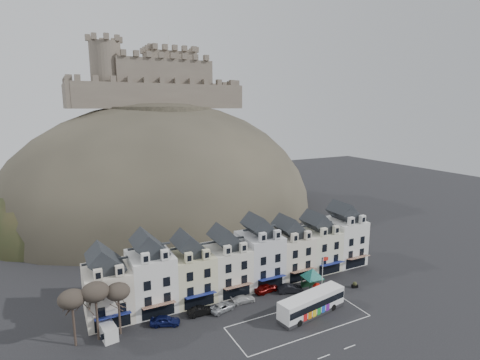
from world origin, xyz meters
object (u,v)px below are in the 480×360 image
object	(u,v)px
white_van	(108,330)
car_navy	(165,321)
flagpole	(323,273)
car_white	(243,299)
red_buoy	(317,288)
car_black	(201,311)
car_maroon	(266,288)
car_silver	(223,307)
bus_shelter	(312,273)
car_charcoal	(290,289)
bus	(312,303)

from	to	relation	value
white_van	car_navy	distance (m)	8.18
flagpole	car_white	bearing A→B (deg)	162.70
red_buoy	car_black	distance (m)	21.00
white_van	car_maroon	world-z (taller)	white_van
car_black	car_white	distance (m)	7.76
car_silver	white_van	bearing A→B (deg)	72.28
car_maroon	car_black	bearing A→B (deg)	90.76
bus_shelter	car_white	distance (m)	13.49
car_black	car_white	world-z (taller)	car_black
flagpole	car_charcoal	xyz separation A→B (m)	(-4.35, 3.42, -3.44)
car_black	car_maroon	bearing A→B (deg)	-81.16
bus	white_van	xyz separation A→B (m)	(-29.72, 8.50, -0.92)
car_silver	car_white	world-z (taller)	same
flagpole	red_buoy	bearing A→B (deg)	109.50
red_buoy	car_black	bearing A→B (deg)	172.19
car_silver	car_maroon	size ratio (longest dim) A/B	0.96
white_van	car_black	distance (m)	13.97
bus_shelter	car_charcoal	xyz separation A→B (m)	(-4.09, 0.90, -2.47)
white_van	car_black	size ratio (longest dim) A/B	1.10
flagpole	car_navy	size ratio (longest dim) A/B	1.63
bus_shelter	car_white	size ratio (longest dim) A/B	1.52
bus	car_maroon	size ratio (longest dim) A/B	2.77
red_buoy	car_black	xyz separation A→B (m)	(-20.80, 2.85, -0.30)
car_navy	car_white	distance (m)	13.60
red_buoy	white_van	bearing A→B (deg)	174.15
car_white	car_black	bearing A→B (deg)	94.98
car_white	car_charcoal	bearing A→B (deg)	-92.25
bus_shelter	car_white	xyz separation A→B (m)	(-13.13, 1.66, -2.58)
bus	car_maroon	xyz separation A→B (m)	(-2.64, 9.49, -1.15)
bus	car_silver	distance (m)	14.27
car_silver	car_black	bearing A→B (deg)	69.32
car_navy	car_white	xyz separation A→B (m)	(13.58, 0.58, -0.14)
bus_shelter	car_charcoal	world-z (taller)	bus_shelter
car_silver	car_charcoal	bearing A→B (deg)	-104.05
car_navy	car_maroon	bearing A→B (deg)	-61.62
bus_shelter	car_black	size ratio (longest dim) A/B	1.56
bus_shelter	car_charcoal	size ratio (longest dim) A/B	1.47
flagpole	car_white	world-z (taller)	flagpole
car_silver	car_charcoal	world-z (taller)	car_charcoal
car_black	car_maroon	distance (m)	13.24
flagpole	car_navy	world-z (taller)	flagpole
car_white	car_maroon	distance (m)	5.54
bus	flagpole	size ratio (longest dim) A/B	1.73
bus	car_black	xyz separation A→B (m)	(-15.77, 7.79, -1.24)
car_silver	car_navy	bearing A→B (deg)	74.91
bus_shelter	car_navy	xyz separation A→B (m)	(-26.71, 1.08, -2.44)
car_black	bus_shelter	bearing A→B (deg)	-92.16
car_white	car_maroon	bearing A→B (deg)	-73.22
bus	red_buoy	size ratio (longest dim) A/B	6.53
white_van	flagpole	bearing A→B (deg)	-15.02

